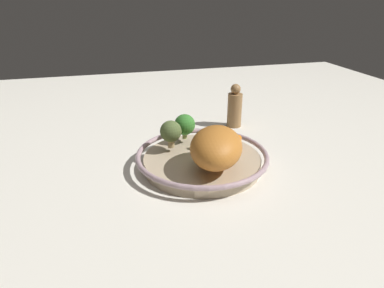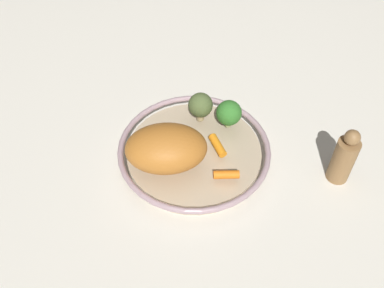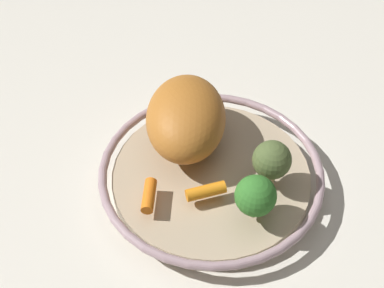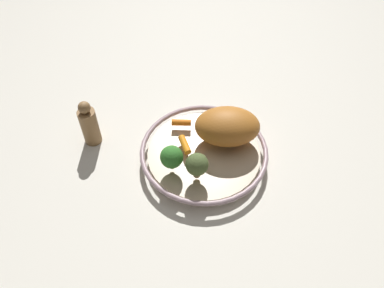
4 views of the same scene
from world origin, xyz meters
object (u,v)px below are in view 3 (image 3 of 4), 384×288
serving_bowl (211,177)px  baby_carrot_left (149,196)px  broccoli_floret_small (256,196)px  baby_carrot_center (206,191)px  broccoli_floret_large (272,160)px  roast_chicken_piece (186,118)px

serving_bowl → baby_carrot_left: 0.11m
serving_bowl → broccoli_floret_small: bearing=-77.7°
baby_carrot_center → broccoli_floret_large: 0.10m
baby_carrot_left → broccoli_floret_small: broccoli_floret_small is taller
broccoli_floret_large → broccoli_floret_small: broccoli_floret_large is taller
serving_bowl → baby_carrot_left: baby_carrot_left is taller
baby_carrot_center → baby_carrot_left: bearing=163.6°
broccoli_floret_small → broccoli_floret_large: bearing=43.9°
roast_chicken_piece → serving_bowl: bearing=-80.3°
baby_carrot_left → baby_carrot_center: bearing=-16.4°
serving_bowl → baby_carrot_center: bearing=-122.3°
roast_chicken_piece → broccoli_floret_large: size_ratio=2.35×
serving_bowl → broccoli_floret_small: size_ratio=4.86×
broccoli_floret_large → baby_carrot_center: bearing=174.9°
baby_carrot_center → broccoli_floret_large: (0.10, -0.01, 0.03)m
serving_bowl → baby_carrot_center: (-0.03, -0.04, 0.03)m
baby_carrot_left → serving_bowl: bearing=11.0°
roast_chicken_piece → broccoli_floret_small: bearing=-78.8°
serving_bowl → baby_carrot_left: bearing=-169.0°
roast_chicken_piece → broccoli_floret_large: bearing=-56.5°
roast_chicken_piece → baby_carrot_left: size_ratio=3.21×
baby_carrot_center → serving_bowl: bearing=57.7°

